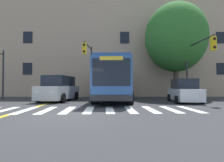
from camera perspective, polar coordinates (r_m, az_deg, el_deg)
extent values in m
plane|color=#303033|center=(8.38, -14.64, -10.71)|extent=(120.00, 120.00, 0.00)
cube|color=white|center=(11.23, -31.81, -8.14)|extent=(0.56, 2.96, 0.01)
cube|color=white|center=(10.72, -26.39, -8.54)|extent=(0.56, 2.96, 0.01)
cube|color=white|center=(10.32, -20.48, -8.88)|extent=(0.56, 2.96, 0.01)
cube|color=white|center=(10.03, -14.15, -9.15)|extent=(0.56, 2.96, 0.01)
cube|color=white|center=(9.87, -7.52, -9.31)|extent=(0.56, 2.96, 0.01)
cube|color=white|center=(9.84, -0.76, -9.34)|extent=(0.56, 2.96, 0.01)
cube|color=white|center=(9.94, 5.96, -9.25)|extent=(0.56, 2.96, 0.01)
cube|color=white|center=(10.17, 12.44, -9.05)|extent=(0.56, 2.96, 0.01)
cube|color=white|center=(10.52, 18.56, -8.75)|extent=(0.56, 2.96, 0.01)
cube|color=white|center=(10.99, 24.21, -8.39)|extent=(0.56, 2.96, 0.01)
cube|color=gold|center=(24.22, -11.81, -4.63)|extent=(0.12, 36.00, 0.01)
cube|color=gold|center=(24.19, -11.44, -4.64)|extent=(0.12, 36.00, 0.01)
cube|color=#2D5699|center=(15.88, 0.46, 0.21)|extent=(2.93, 11.13, 2.77)
cube|color=black|center=(15.91, 5.06, 1.21)|extent=(0.39, 10.16, 1.00)
cube|color=black|center=(15.97, -4.13, 1.20)|extent=(0.39, 10.16, 1.00)
cube|color=black|center=(10.37, -0.23, 2.94)|extent=(2.28, 0.11, 1.66)
cube|color=yellow|center=(10.46, -0.23, 7.48)|extent=(1.39, 0.08, 0.24)
cube|color=#232326|center=(10.34, -0.24, -5.56)|extent=(2.48, 0.19, 0.36)
cube|color=#294E89|center=(15.99, 0.46, 5.46)|extent=(2.76, 10.69, 0.16)
cylinder|color=black|center=(12.50, 5.68, -5.37)|extent=(0.60, 1.02, 1.00)
cylinder|color=black|center=(12.57, -5.44, -5.35)|extent=(0.60, 1.02, 1.00)
cylinder|color=black|center=(18.39, 4.41, -4.12)|extent=(0.60, 1.02, 1.00)
cylinder|color=black|center=(18.44, -3.14, -4.12)|extent=(0.60, 1.02, 1.00)
cylinder|color=black|center=(19.49, 4.26, -3.97)|extent=(0.60, 1.02, 1.00)
cylinder|color=black|center=(19.54, -2.86, -3.97)|extent=(0.60, 1.02, 1.00)
cube|color=#B7BABF|center=(16.05, -16.88, -3.55)|extent=(2.62, 5.33, 1.08)
cube|color=black|center=(16.09, -16.78, -0.03)|extent=(2.18, 3.38, 0.89)
cube|color=white|center=(13.45, -18.97, -3.49)|extent=(0.20, 0.06, 0.14)
cube|color=white|center=(14.01, -23.39, -3.36)|extent=(0.20, 0.06, 0.14)
cylinder|color=black|center=(14.21, -15.70, -5.34)|extent=(0.31, 0.78, 0.76)
cylinder|color=black|center=(15.10, -22.89, -5.04)|extent=(0.31, 0.78, 0.76)
cylinder|color=black|center=(17.18, -11.62, -4.68)|extent=(0.31, 0.78, 0.76)
cylinder|color=black|center=(17.93, -17.83, -4.51)|extent=(0.31, 0.78, 0.76)
cube|color=white|center=(15.28, 22.50, -4.09)|extent=(2.10, 4.01, 0.92)
cube|color=black|center=(15.30, 22.42, -0.86)|extent=(1.77, 2.26, 0.81)
cube|color=white|center=(13.62, 27.08, -3.99)|extent=(0.20, 0.06, 0.14)
cube|color=white|center=(13.26, 22.86, -4.11)|extent=(0.20, 0.06, 0.14)
cylinder|color=black|center=(14.48, 27.34, -5.47)|extent=(0.28, 0.62, 0.60)
cylinder|color=black|center=(13.90, 20.45, -5.72)|extent=(0.28, 0.62, 0.60)
cylinder|color=black|center=(16.72, 24.21, -4.95)|extent=(0.28, 0.62, 0.60)
cylinder|color=black|center=(16.22, 18.19, -5.11)|extent=(0.28, 0.62, 0.60)
cube|color=black|center=(24.25, 2.85, -2.93)|extent=(2.26, 5.27, 1.05)
cube|color=black|center=(24.30, 2.83, -0.59)|extent=(1.94, 3.30, 0.93)
cube|color=white|center=(21.77, 5.20, -2.81)|extent=(0.20, 0.05, 0.14)
cube|color=white|center=(21.61, 2.20, -2.83)|extent=(0.20, 0.05, 0.14)
cylinder|color=black|center=(22.83, 5.79, -3.90)|extent=(0.27, 0.77, 0.76)
cylinder|color=black|center=(22.57, 0.89, -3.94)|extent=(0.27, 0.77, 0.76)
cylinder|color=black|center=(25.98, 4.55, -3.61)|extent=(0.27, 0.77, 0.76)
cylinder|color=black|center=(25.75, 0.25, -3.63)|extent=(0.27, 0.77, 0.76)
cylinder|color=#28282D|center=(18.14, 23.28, 2.96)|extent=(0.16, 0.16, 5.43)
cylinder|color=#28282D|center=(16.57, 26.41, 11.32)|extent=(0.22, 4.31, 0.11)
cube|color=yellow|center=(14.75, 30.17, 10.56)|extent=(0.35, 0.29, 1.00)
cylinder|color=black|center=(14.69, 30.47, 11.81)|extent=(0.22, 0.04, 0.22)
cylinder|color=orange|center=(14.63, 30.49, 10.66)|extent=(0.22, 0.04, 0.22)
cylinder|color=black|center=(14.57, 30.50, 9.51)|extent=(0.22, 0.04, 0.22)
cylinder|color=#28282D|center=(20.51, -32.01, 1.77)|extent=(0.16, 0.16, 4.86)
cylinder|color=#28282D|center=(18.99, -6.77, 2.86)|extent=(0.16, 0.16, 5.56)
cylinder|color=#28282D|center=(17.65, -7.82, 11.32)|extent=(0.37, 3.52, 0.11)
cube|color=yellow|center=(15.98, -9.01, 10.47)|extent=(0.36, 0.30, 1.00)
cylinder|color=black|center=(15.91, -9.13, 11.63)|extent=(0.22, 0.05, 0.22)
cylinder|color=orange|center=(15.84, -9.14, 10.58)|extent=(0.22, 0.05, 0.22)
cylinder|color=black|center=(15.78, -9.14, 9.51)|extent=(0.22, 0.05, 0.22)
cylinder|color=#4C3D2D|center=(19.71, 20.17, -0.42)|extent=(0.52, 0.52, 3.36)
ellipsoid|color=#2D6B28|center=(20.37, 20.05, 13.24)|extent=(6.63, 6.35, 7.36)
cube|color=tan|center=(25.58, -9.93, 10.72)|extent=(43.72, 7.44, 13.49)
cube|color=black|center=(23.26, -25.90, 3.66)|extent=(1.10, 0.06, 1.40)
cube|color=black|center=(21.06, 4.14, 4.04)|extent=(1.10, 0.06, 1.40)
cube|color=black|center=(24.85, 32.08, 3.42)|extent=(1.10, 0.06, 1.40)
cube|color=black|center=(23.89, -25.80, 12.72)|extent=(1.10, 0.06, 1.40)
cube|color=black|center=(21.75, 4.12, 13.99)|extent=(1.10, 0.06, 1.40)
cube|color=black|center=(25.44, 31.96, 11.92)|extent=(1.10, 0.06, 1.40)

